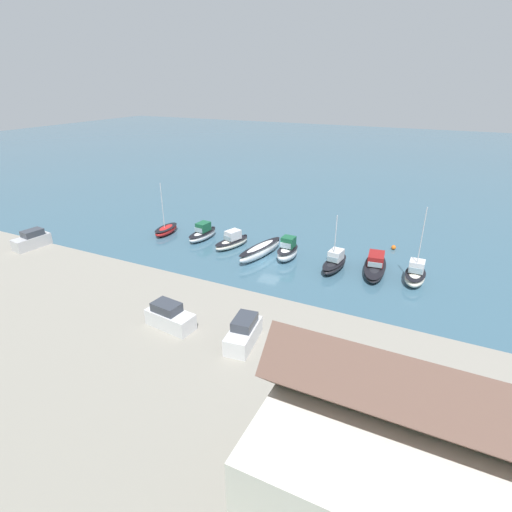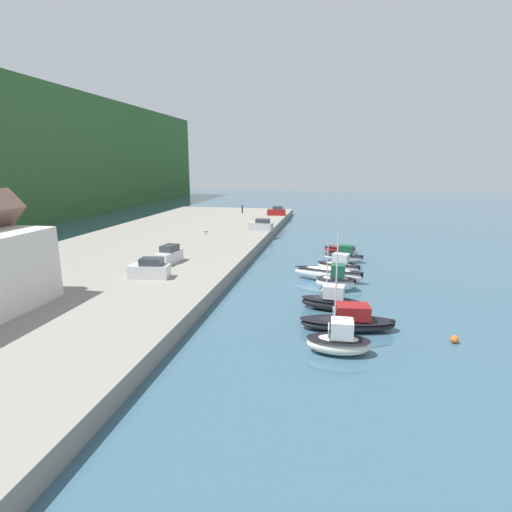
# 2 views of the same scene
# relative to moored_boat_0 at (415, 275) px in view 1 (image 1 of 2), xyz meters

# --- Properties ---
(ground_plane) EXTENTS (320.00, 320.00, 0.00)m
(ground_plane) POSITION_rel_moored_boat_0_xyz_m (16.63, 1.88, -0.95)
(ground_plane) COLOR #385B70
(quay_promenade) EXTENTS (125.93, 30.88, 1.45)m
(quay_promenade) POSITION_rel_moored_boat_0_xyz_m (16.63, 27.44, -0.22)
(quay_promenade) COLOR gray
(quay_promenade) RESTS_ON ground_plane
(moored_boat_0) EXTENTS (2.21, 4.57, 8.72)m
(moored_boat_0) POSITION_rel_moored_boat_0_xyz_m (0.00, 0.00, 0.00)
(moored_boat_0) COLOR white
(moored_boat_0) RESTS_ON ground_plane
(moored_boat_1) EXTENTS (3.30, 8.01, 2.17)m
(moored_boat_1) POSITION_rel_moored_boat_0_xyz_m (4.43, -0.79, -0.18)
(moored_boat_1) COLOR black
(moored_boat_1) RESTS_ON ground_plane
(moored_boat_2) EXTENTS (2.51, 5.68, 6.81)m
(moored_boat_2) POSITION_rel_moored_boat_0_xyz_m (8.80, 0.70, -0.07)
(moored_boat_2) COLOR black
(moored_boat_2) RESTS_ON ground_plane
(moored_boat_3) EXTENTS (2.19, 4.28, 2.87)m
(moored_boat_3) POSITION_rel_moored_boat_0_xyz_m (14.89, 0.29, 0.12)
(moored_boat_3) COLOR white
(moored_boat_3) RESTS_ON ground_plane
(moored_boat_4) EXTENTS (3.20, 8.30, 1.66)m
(moored_boat_4) POSITION_rel_moored_boat_0_xyz_m (18.20, 1.17, -0.08)
(moored_boat_4) COLOR white
(moored_boat_4) RESTS_ON ground_plane
(moored_boat_5) EXTENTS (3.49, 5.90, 2.28)m
(moored_boat_5) POSITION_rel_moored_boat_0_xyz_m (22.95, -0.04, -0.13)
(moored_boat_5) COLOR white
(moored_boat_5) RESTS_ON ground_plane
(moored_boat_6) EXTENTS (2.47, 5.50, 2.38)m
(moored_boat_6) POSITION_rel_moored_boat_0_xyz_m (28.01, -0.75, -0.09)
(moored_boat_6) COLOR silver
(moored_boat_6) RESTS_ON ground_plane
(moored_boat_7) EXTENTS (2.39, 4.97, 7.53)m
(moored_boat_7) POSITION_rel_moored_boat_0_xyz_m (33.93, -0.22, -0.33)
(moored_boat_7) COLOR red
(moored_boat_7) RESTS_ON ground_plane
(parked_car_1) EXTENTS (4.37, 2.25, 2.16)m
(parked_car_1) POSITION_rel_moored_boat_0_xyz_m (17.40, 20.39, 1.42)
(parked_car_1) COLOR silver
(parked_car_1) RESTS_ON quay_promenade
(parked_car_2) EXTENTS (2.31, 4.39, 2.16)m
(parked_car_2) POSITION_rel_moored_boat_0_xyz_m (43.37, 13.79, 1.42)
(parked_car_2) COLOR #B7B7BC
(parked_car_2) RESTS_ON quay_promenade
(parked_car_3) EXTENTS (2.33, 4.40, 2.16)m
(parked_car_3) POSITION_rel_moored_boat_0_xyz_m (10.80, 19.70, 1.42)
(parked_car_3) COLOR silver
(parked_car_3) RESTS_ON quay_promenade
(mooring_buoy_0) EXTENTS (0.60, 0.60, 0.60)m
(mooring_buoy_0) POSITION_rel_moored_boat_0_xyz_m (3.48, -8.65, -0.65)
(mooring_buoy_0) COLOR orange
(mooring_buoy_0) RESTS_ON ground_plane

